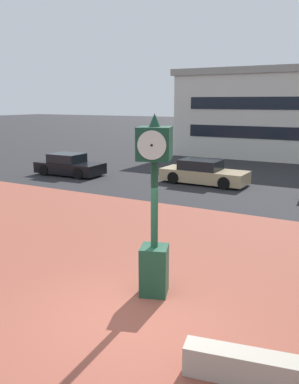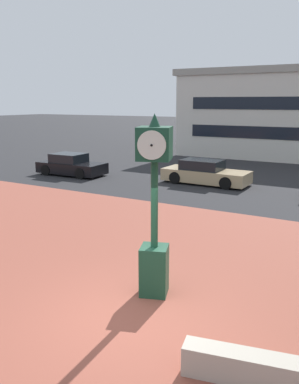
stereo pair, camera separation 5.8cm
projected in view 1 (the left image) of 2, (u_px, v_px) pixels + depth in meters
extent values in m
plane|color=#262628|center=(129.00, 317.00, 8.12)|extent=(200.00, 200.00, 0.00)
cube|color=brown|center=(177.00, 275.00, 10.09)|extent=(44.00, 12.63, 0.01)
cube|color=#ADA393|center=(288.00, 375.00, 6.03)|extent=(3.22, 1.01, 0.50)
cube|color=#19422D|center=(154.00, 270.00, 9.01)|extent=(0.77, 0.77, 1.14)
cylinder|color=#19422D|center=(154.00, 204.00, 8.67)|extent=(0.16, 0.16, 1.96)
cube|color=#19422D|center=(155.00, 143.00, 8.37)|extent=(0.89, 0.89, 0.70)
cylinder|color=silver|center=(157.00, 142.00, 8.72)|extent=(0.57, 0.22, 0.59)
sphere|color=black|center=(157.00, 142.00, 8.74)|extent=(0.05, 0.05, 0.05)
cylinder|color=silver|center=(152.00, 145.00, 8.02)|extent=(0.57, 0.22, 0.59)
sphere|color=black|center=(152.00, 145.00, 8.00)|extent=(0.05, 0.05, 0.05)
cone|color=#19422D|center=(155.00, 120.00, 8.26)|extent=(0.24, 0.24, 0.28)
cube|color=tan|center=(204.00, 176.00, 21.25)|extent=(4.64, 1.89, 0.64)
cube|color=black|center=(201.00, 165.00, 21.24)|extent=(2.15, 1.57, 0.56)
cylinder|color=black|center=(235.00, 178.00, 21.26)|extent=(0.65, 0.24, 0.64)
cylinder|color=black|center=(224.00, 183.00, 19.88)|extent=(0.65, 0.24, 0.64)
cylinder|color=black|center=(187.00, 173.00, 22.67)|extent=(0.65, 0.24, 0.64)
cylinder|color=black|center=(174.00, 178.00, 21.29)|extent=(0.65, 0.24, 0.64)
cube|color=black|center=(70.00, 168.00, 23.77)|extent=(4.14, 1.89, 0.64)
cube|color=black|center=(67.00, 158.00, 23.73)|extent=(1.92, 1.58, 0.56)
cylinder|color=black|center=(96.00, 169.00, 23.94)|extent=(0.64, 0.23, 0.64)
cylinder|color=black|center=(79.00, 174.00, 22.50)|extent=(0.64, 0.23, 0.64)
cylinder|color=black|center=(62.00, 166.00, 25.09)|extent=(0.64, 0.23, 0.64)
cylinder|color=black|center=(44.00, 170.00, 23.65)|extent=(0.64, 0.23, 0.64)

